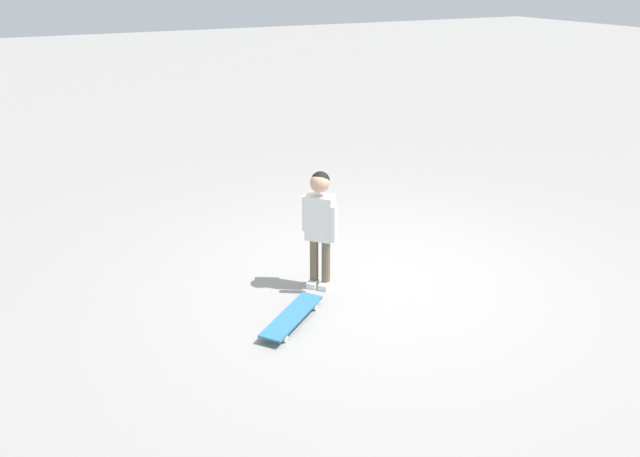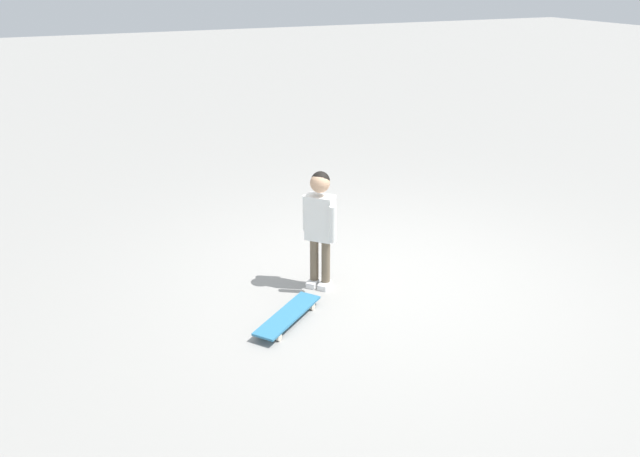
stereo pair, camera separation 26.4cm
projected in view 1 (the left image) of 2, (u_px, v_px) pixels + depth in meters
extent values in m
plane|color=gray|center=(379.00, 278.00, 5.78)|extent=(50.00, 50.00, 0.00)
cylinder|color=brown|center=(326.00, 262.00, 5.53)|extent=(0.08, 0.08, 0.42)
cube|color=white|center=(325.00, 285.00, 5.59)|extent=(0.16, 0.16, 0.05)
cylinder|color=brown|center=(314.00, 260.00, 5.56)|extent=(0.08, 0.08, 0.42)
cube|color=white|center=(313.00, 283.00, 5.62)|extent=(0.16, 0.16, 0.05)
cube|color=white|center=(320.00, 218.00, 5.39)|extent=(0.27, 0.27, 0.40)
cylinder|color=white|center=(334.00, 224.00, 5.25)|extent=(0.06, 0.06, 0.32)
cylinder|color=white|center=(305.00, 213.00, 5.49)|extent=(0.06, 0.06, 0.32)
sphere|color=tan|center=(320.00, 183.00, 5.27)|extent=(0.17, 0.17, 0.17)
sphere|color=black|center=(320.00, 181.00, 5.27)|extent=(0.16, 0.16, 0.16)
cube|color=teal|center=(292.00, 316.00, 5.01)|extent=(0.62, 0.72, 0.02)
cube|color=#B7B7BC|center=(276.00, 334.00, 4.80)|extent=(0.10, 0.09, 0.02)
cube|color=#B7B7BC|center=(307.00, 302.00, 5.24)|extent=(0.10, 0.09, 0.02)
cylinder|color=beige|center=(285.00, 338.00, 4.78)|extent=(0.06, 0.06, 0.06)
cylinder|color=beige|center=(268.00, 334.00, 4.83)|extent=(0.06, 0.06, 0.06)
cylinder|color=beige|center=(315.00, 307.00, 5.22)|extent=(0.06, 0.06, 0.06)
cylinder|color=beige|center=(299.00, 303.00, 5.28)|extent=(0.06, 0.06, 0.06)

